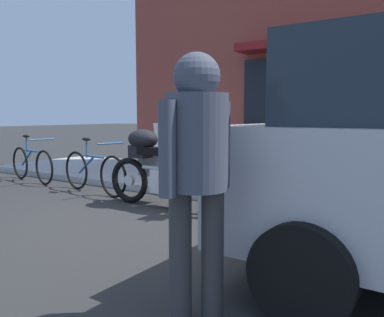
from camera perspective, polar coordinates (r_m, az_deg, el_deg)
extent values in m
plane|color=#292929|center=(4.96, -4.21, -8.90)|extent=(80.00, 80.00, 0.00)
torus|color=black|center=(5.07, 4.22, -4.66)|extent=(0.68, 0.11, 0.67)
cylinder|color=silver|center=(5.07, 4.22, -4.66)|extent=(0.16, 0.07, 0.16)
torus|color=black|center=(5.93, -9.01, -3.12)|extent=(0.68, 0.11, 0.67)
cylinder|color=silver|center=(5.93, -9.01, -3.12)|extent=(0.16, 0.07, 0.16)
cube|color=silver|center=(5.48, -3.35, -3.29)|extent=(0.45, 0.31, 0.32)
cylinder|color=silver|center=(5.43, -2.93, -1.57)|extent=(1.00, 0.09, 0.06)
ellipsoid|color=black|center=(5.28, -1.17, 1.50)|extent=(0.53, 0.30, 0.26)
cube|color=black|center=(5.53, -4.82, 1.07)|extent=(0.61, 0.26, 0.11)
cube|color=black|center=(5.73, -7.45, 1.02)|extent=(0.29, 0.23, 0.18)
cylinder|color=silver|center=(5.02, 4.25, -1.08)|extent=(0.35, 0.08, 0.67)
cylinder|color=black|center=(5.04, 3.08, 3.54)|extent=(0.06, 0.62, 0.04)
cube|color=silver|center=(4.99, 3.90, 5.57)|extent=(0.16, 0.32, 0.35)
sphere|color=#EAEACC|center=(4.97, 4.68, 1.87)|extent=(0.14, 0.14, 0.14)
cube|color=#B2B2B2|center=(5.90, -5.57, -0.36)|extent=(0.45, 0.21, 0.44)
cube|color=black|center=(5.99, -4.91, -0.26)|extent=(0.37, 0.03, 0.03)
ellipsoid|color=black|center=(5.69, -7.09, 2.80)|extent=(0.49, 0.34, 0.28)
torus|color=black|center=(6.33, -11.31, -2.58)|extent=(0.67, 0.14, 0.67)
torus|color=black|center=(7.19, -16.32, -1.65)|extent=(0.67, 0.14, 0.67)
cylinder|color=#1E5999|center=(6.72, -14.04, 0.27)|extent=(0.58, 0.12, 0.04)
cylinder|color=#1E5999|center=(6.91, -14.98, -0.92)|extent=(0.45, 0.10, 0.33)
cylinder|color=#1E5999|center=(6.87, -14.95, 1.38)|extent=(0.03, 0.03, 0.30)
ellipsoid|color=black|center=(6.85, -14.99, 2.71)|extent=(0.23, 0.13, 0.06)
cylinder|color=#1E5999|center=(6.31, -11.69, 2.14)|extent=(0.10, 0.48, 0.03)
cylinder|color=black|center=(4.36, 23.81, -7.08)|extent=(0.66, 0.23, 0.66)
cylinder|color=black|center=(2.61, 15.64, -15.75)|extent=(0.66, 0.23, 0.66)
cylinder|color=#363636|center=(2.50, -1.70, -14.12)|extent=(0.14, 0.14, 0.85)
cylinder|color=#363636|center=(2.53, 2.96, -13.92)|extent=(0.14, 0.14, 0.85)
cylinder|color=#474C5B|center=(2.36, 0.66, 2.40)|extent=(0.45, 0.45, 0.57)
sphere|color=#474C5B|center=(2.37, 0.68, 11.77)|extent=(0.28, 0.28, 0.28)
sphere|color=tan|center=(2.41, -0.34, 11.68)|extent=(0.17, 0.17, 0.17)
cylinder|color=#474C5B|center=(2.21, -3.60, 1.37)|extent=(0.10, 0.10, 0.55)
cylinder|color=#474C5B|center=(2.53, 4.39, 1.99)|extent=(0.10, 0.10, 0.55)
cube|color=silver|center=(7.53, -3.47, 1.24)|extent=(0.55, 0.21, 1.02)
cube|color=silver|center=(7.70, -2.47, 1.36)|extent=(0.55, 0.21, 1.02)
torus|color=black|center=(7.84, -20.52, -1.23)|extent=(0.65, 0.14, 0.65)
torus|color=black|center=(8.77, -23.51, -0.60)|extent=(0.65, 0.14, 0.65)
cylinder|color=#1E5999|center=(8.27, -22.18, 1.03)|extent=(0.56, 0.12, 0.04)
cylinder|color=#1E5999|center=(8.47, -22.72, 0.03)|extent=(0.44, 0.11, 0.32)
cylinder|color=#1E5999|center=(8.43, -22.74, 1.91)|extent=(0.03, 0.03, 0.30)
ellipsoid|color=black|center=(8.42, -22.79, 3.00)|extent=(0.23, 0.13, 0.06)
cylinder|color=#1E5999|center=(7.84, -20.83, 2.58)|extent=(0.10, 0.48, 0.03)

